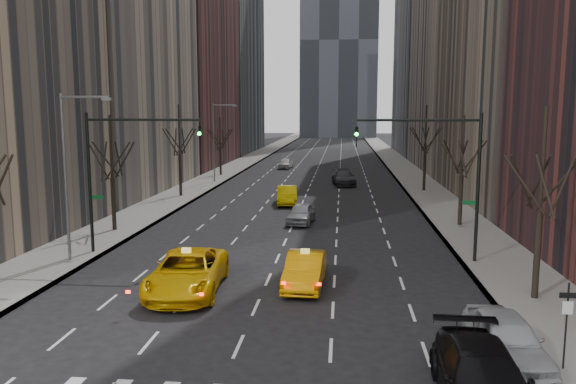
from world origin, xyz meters
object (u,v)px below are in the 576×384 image
(parked_suv_black, at_px, (483,380))
(parked_sedan_silver, at_px, (506,339))
(silver_sedan_ahead, at_px, (301,213))
(taxi_suv, at_px, (187,272))
(taxi_sedan, at_px, (305,270))

(parked_suv_black, distance_m, parked_sedan_silver, 3.34)
(silver_sedan_ahead, relative_size, parked_suv_black, 0.73)
(parked_sedan_silver, bearing_deg, silver_sedan_ahead, 107.14)
(taxi_suv, height_order, parked_sedan_silver, taxi_suv)
(taxi_sedan, distance_m, parked_sedan_silver, 10.36)
(taxi_suv, distance_m, parked_sedan_silver, 13.87)
(parked_suv_black, bearing_deg, taxi_suv, 141.19)
(silver_sedan_ahead, bearing_deg, parked_sedan_silver, -64.10)
(taxi_suv, height_order, taxi_sedan, taxi_suv)
(taxi_suv, xyz_separation_m, taxi_sedan, (5.31, 1.34, -0.12))
(taxi_suv, xyz_separation_m, parked_sedan_silver, (12.39, -6.23, -0.09))
(taxi_suv, height_order, parked_suv_black, taxi_suv)
(taxi_suv, relative_size, parked_suv_black, 1.13)
(parked_suv_black, bearing_deg, taxi_sedan, 119.38)
(silver_sedan_ahead, xyz_separation_m, parked_suv_black, (6.93, -25.74, 0.12))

